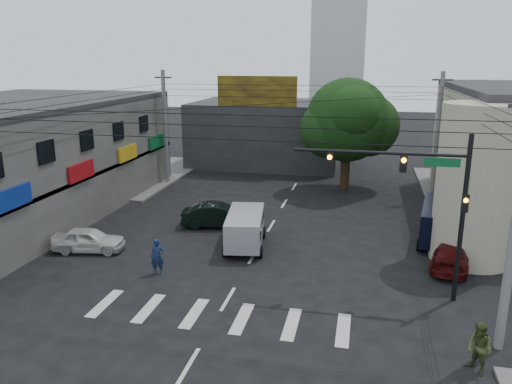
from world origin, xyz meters
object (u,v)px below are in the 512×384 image
(street_tree, at_px, (347,120))
(dark_sedan, at_px, (218,215))
(utility_pole_far_right, at_px, (437,136))
(pedestrian_olive, at_px, (479,348))
(silver_minivan, at_px, (245,230))
(traffic_officer, at_px, (157,257))
(traffic_gantry, at_px, (422,190))
(navy_van, at_px, (441,223))
(white_compact, at_px, (89,240))
(maroon_sedan, at_px, (451,255))
(utility_pole_far_left, at_px, (165,128))

(street_tree, height_order, dark_sedan, street_tree)
(utility_pole_far_right, height_order, pedestrian_olive, utility_pole_far_right)
(silver_minivan, distance_m, traffic_officer, 5.48)
(traffic_gantry, xyz_separation_m, pedestrian_olive, (1.61, -5.24, -3.93))
(navy_van, xyz_separation_m, pedestrian_olive, (-0.43, -12.61, -0.19))
(white_compact, bearing_deg, maroon_sedan, -94.33)
(navy_van, bearing_deg, traffic_officer, 127.21)
(utility_pole_far_left, distance_m, utility_pole_far_right, 21.00)
(traffic_gantry, distance_m, utility_pole_far_left, 25.00)
(street_tree, distance_m, maroon_sedan, 16.24)
(utility_pole_far_left, bearing_deg, maroon_sedan, -33.19)
(utility_pole_far_right, xyz_separation_m, maroon_sedan, (-0.60, -13.34, -3.97))
(traffic_gantry, xyz_separation_m, traffic_officer, (-11.81, -0.19, -3.95))
(dark_sedan, distance_m, silver_minivan, 3.83)
(dark_sedan, height_order, silver_minivan, silver_minivan)
(traffic_gantry, bearing_deg, maroon_sedan, 60.50)
(navy_van, distance_m, traffic_officer, 15.78)
(white_compact, height_order, silver_minivan, silver_minivan)
(navy_van, bearing_deg, silver_minivan, 115.11)
(utility_pole_far_left, xyz_separation_m, navy_van, (20.36, -9.63, -3.51))
(white_compact, height_order, maroon_sedan, white_compact)
(maroon_sedan, xyz_separation_m, silver_minivan, (-10.64, 0.56, 0.32))
(traffic_officer, bearing_deg, navy_van, 13.77)
(utility_pole_far_right, bearing_deg, utility_pole_far_left, 180.00)
(traffic_gantry, bearing_deg, pedestrian_olive, -72.90)
(silver_minivan, bearing_deg, dark_sedan, 30.68)
(utility_pole_far_left, height_order, silver_minivan, utility_pole_far_left)
(dark_sedan, height_order, pedestrian_olive, pedestrian_olive)
(traffic_officer, bearing_deg, utility_pole_far_left, 95.86)
(utility_pole_far_right, height_order, maroon_sedan, utility_pole_far_right)
(utility_pole_far_right, distance_m, white_compact, 24.91)
(silver_minivan, height_order, pedestrian_olive, silver_minivan)
(street_tree, height_order, navy_van, street_tree)
(utility_pole_far_left, bearing_deg, street_tree, 3.95)
(traffic_officer, bearing_deg, white_compact, 143.08)
(utility_pole_far_right, distance_m, dark_sedan, 17.27)
(utility_pole_far_right, distance_m, traffic_officer, 22.79)
(utility_pole_far_right, relative_size, silver_minivan, 1.97)
(street_tree, height_order, traffic_officer, street_tree)
(traffic_officer, bearing_deg, utility_pole_far_right, 35.01)
(white_compact, xyz_separation_m, pedestrian_olive, (18.23, -6.99, 0.25))
(utility_pole_far_left, distance_m, navy_van, 22.80)
(silver_minivan, bearing_deg, street_tree, -27.73)
(dark_sedan, height_order, navy_van, navy_van)
(silver_minivan, bearing_deg, navy_van, -82.20)
(street_tree, distance_m, utility_pole_far_right, 6.63)
(utility_pole_far_right, xyz_separation_m, silver_minivan, (-11.24, -12.78, -3.64))
(white_compact, bearing_deg, silver_minivan, -83.11)
(white_compact, height_order, navy_van, navy_van)
(traffic_gantry, relative_size, dark_sedan, 1.54)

